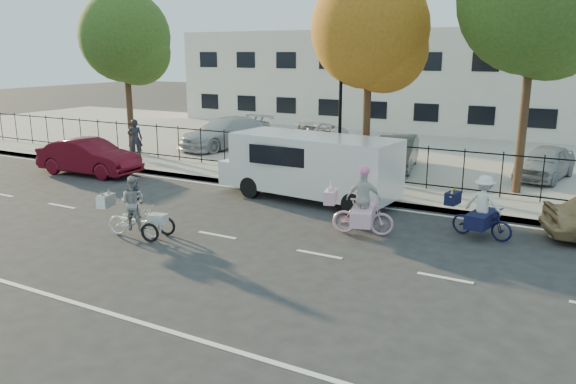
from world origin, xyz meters
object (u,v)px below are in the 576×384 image
Objects in this scene: lamppost at (340,99)px; lot_car_d at (545,162)px; red_sedan at (89,157)px; lot_car_a at (226,133)px; unicorn_bike at (362,209)px; pedestrian at (135,139)px; bull_bike at (482,213)px; white_van at (311,165)px; lot_car_b at (306,139)px; lot_car_c at (396,152)px; zebra_trike at (134,213)px.

lot_car_d is (6.47, 4.07, -2.34)m from lamppost.
lot_car_a is (1.58, 7.10, 0.18)m from red_sedan.
lot_car_d is at bearing 32.17° from lamppost.
pedestrian is (-12.44, 4.68, 0.33)m from unicorn_bike.
pedestrian is at bearing 88.11° from bull_bike.
bull_bike is at bearing -7.74° from white_van.
lot_car_b is at bearing -43.22° from red_sedan.
red_sedan is at bearing -162.30° from lamppost.
lot_car_c is 5.46m from lot_car_d.
lot_car_b is (-3.54, 4.28, -2.25)m from lamppost.
white_van reaches higher than zebra_trike.
lot_car_d is at bearing 49.86° from white_van.
white_van is at bearing -35.12° from zebra_trike.
red_sedan is at bearing -145.15° from lot_car_d.
lot_car_c is 1.12× the size of lot_car_d.
bull_bike is at bearing -96.68° from red_sedan.
lot_car_a is at bearing -177.42° from lot_car_b.
red_sedan is 2.44× the size of pedestrian.
pedestrian is at bearing -99.44° from lot_car_a.
bull_bike is at bearing -67.17° from lot_car_c.
bull_bike reaches higher than lot_car_a.
lot_car_d is at bearing -48.73° from zebra_trike.
red_sedan is at bearing -89.08° from lot_car_a.
lot_car_d is (5.38, 0.91, -0.05)m from lot_car_c.
white_van reaches higher than red_sedan.
lot_car_b is (5.86, 7.28, 0.16)m from red_sedan.
bull_bike reaches higher than lot_car_b.
lot_car_b is (-3.56, 6.58, -0.31)m from white_van.
zebra_trike is at bearing 92.83° from pedestrian.
lamppost reaches higher than zebra_trike.
white_van is 3.52× the size of pedestrian.
lamppost is at bearing -137.00° from lot_car_d.
white_van is at bearing -124.56° from lot_car_d.
lot_car_d is at bearing 154.22° from pedestrian.
unicorn_bike is at bearing -71.90° from zebra_trike.
red_sedan is at bearing 54.13° from pedestrian.
pedestrian is at bearing -143.58° from lot_car_b.
red_sedan is 12.17m from lot_car_c.
zebra_trike is 1.10× the size of pedestrian.
lamppost is 2.27× the size of zebra_trike.
pedestrian is (-9.64, 2.11, -0.15)m from white_van.
bull_bike is at bearing -16.34° from lot_car_a.
zebra_trike is 1.00× the size of unicorn_bike.
lot_car_d is (14.30, -0.03, -0.12)m from lot_car_a.
bull_bike reaches higher than zebra_trike.
lot_car_c is at bearing -13.40° from lot_car_b.
lamppost is at bearing -50.27° from lot_car_b.
lot_car_b reaches higher than lot_car_c.
white_van is 9.45m from red_sedan.
unicorn_bike is (5.14, 3.03, 0.06)m from zebra_trike.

